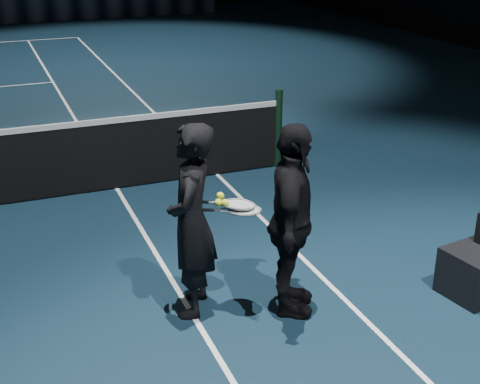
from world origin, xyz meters
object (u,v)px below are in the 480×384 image
Objects in this scene: player_b at (291,222)px; tennis_balls at (221,201)px; racket_upper at (239,204)px; racket_lower at (244,210)px; player_a at (192,221)px.

player_b reaches higher than tennis_balls.
player_b is at bearing -9.08° from racket_upper.
racket_lower is at bearing 95.02° from player_b.
racket_upper is 5.67× the size of tennis_balls.
player_b is 0.47m from racket_upper.
player_b is at bearing -22.72° from tennis_balls.
player_a is 14.44× the size of tennis_balls.
player_a is at bearing 158.89° from tennis_balls.
player_a is at bearing 95.02° from player_b.
racket_upper is at bearing 89.94° from player_b.
racket_upper reaches higher than racket_lower.
player_b is 14.44× the size of tennis_balls.
player_b is 0.62m from tennis_balls.
tennis_balls is (-0.15, 0.02, 0.05)m from racket_upper.
player_a is 0.43m from racket_upper.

